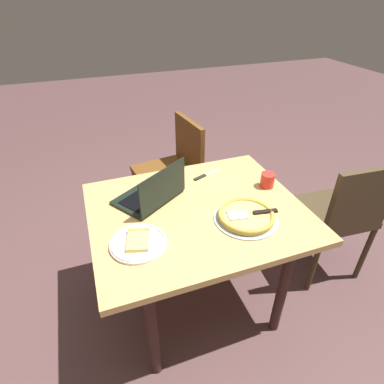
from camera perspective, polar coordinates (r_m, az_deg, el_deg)
name	(u,v)px	position (r m, az deg, el deg)	size (l,w,h in m)	color
ground_plane	(196,296)	(2.15, 0.78, -18.53)	(12.00, 12.00, 0.00)	#4F3636
dining_table	(197,222)	(1.70, 0.94, -5.47)	(1.11, 0.91, 0.72)	tan
laptop	(152,193)	(1.70, -7.27, -0.26)	(0.42, 0.39, 0.22)	black
pizza_plate	(138,242)	(1.45, -9.81, -8.98)	(0.26, 0.26, 0.04)	white
pizza_tray	(246,216)	(1.59, 9.89, -4.31)	(0.32, 0.32, 0.04)	#99A0A1
table_knife	(205,175)	(1.92, 2.33, 3.07)	(0.21, 0.10, 0.01)	#B4BAB6
drink_cup	(267,180)	(1.85, 13.61, 2.13)	(0.08, 0.08, 0.08)	red
chair_near	(175,165)	(2.52, -3.16, 4.88)	(0.51, 0.51, 0.84)	brown
chair_far	(340,212)	(2.15, 25.46, -3.36)	(0.45, 0.45, 0.89)	#3E311E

